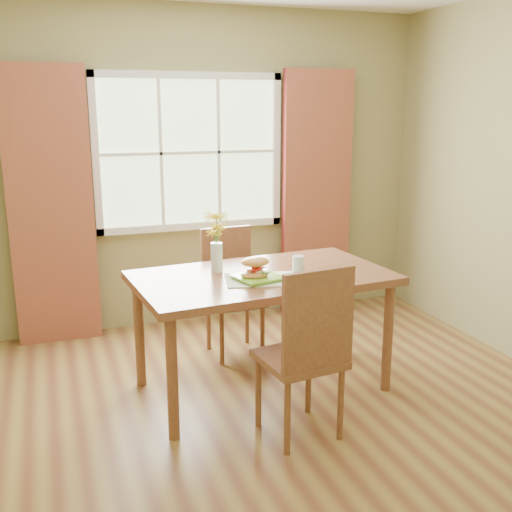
{
  "coord_description": "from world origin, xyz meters",
  "views": [
    {
      "loc": [
        -1.18,
        -3.15,
        1.89
      ],
      "look_at": [
        0.06,
        0.36,
        0.95
      ],
      "focal_mm": 42.0,
      "sensor_mm": 36.0,
      "label": 1
    }
  ],
  "objects_px": {
    "water_glass": "(298,265)",
    "flower_vase": "(216,236)",
    "dining_table": "(263,286)",
    "croissant_sandwich": "(255,268)",
    "chair_near": "(308,347)",
    "chair_far": "(231,285)"
  },
  "relations": [
    {
      "from": "chair_far",
      "to": "water_glass",
      "type": "xyz_separation_m",
      "value": [
        0.24,
        -0.75,
        0.33
      ]
    },
    {
      "from": "dining_table",
      "to": "chair_near",
      "type": "height_order",
      "value": "chair_near"
    },
    {
      "from": "chair_near",
      "to": "water_glass",
      "type": "distance_m",
      "value": 0.76
    },
    {
      "from": "water_glass",
      "to": "dining_table",
      "type": "bearing_deg",
      "value": 169.0
    },
    {
      "from": "water_glass",
      "to": "flower_vase",
      "type": "xyz_separation_m",
      "value": [
        -0.5,
        0.2,
        0.19
      ]
    },
    {
      "from": "chair_far",
      "to": "croissant_sandwich",
      "type": "bearing_deg",
      "value": -98.86
    },
    {
      "from": "chair_near",
      "to": "dining_table",
      "type": "bearing_deg",
      "value": 83.74
    },
    {
      "from": "dining_table",
      "to": "flower_vase",
      "type": "bearing_deg",
      "value": 145.23
    },
    {
      "from": "croissant_sandwich",
      "to": "water_glass",
      "type": "distance_m",
      "value": 0.35
    },
    {
      "from": "dining_table",
      "to": "croissant_sandwich",
      "type": "relative_size",
      "value": 8.81
    },
    {
      "from": "flower_vase",
      "to": "dining_table",
      "type": "bearing_deg",
      "value": -29.66
    },
    {
      "from": "croissant_sandwich",
      "to": "flower_vase",
      "type": "distance_m",
      "value": 0.37
    },
    {
      "from": "dining_table",
      "to": "croissant_sandwich",
      "type": "height_order",
      "value": "croissant_sandwich"
    },
    {
      "from": "chair_near",
      "to": "flower_vase",
      "type": "relative_size",
      "value": 2.57
    },
    {
      "from": "dining_table",
      "to": "water_glass",
      "type": "distance_m",
      "value": 0.28
    },
    {
      "from": "chair_far",
      "to": "dining_table",
      "type": "bearing_deg",
      "value": -92.05
    },
    {
      "from": "dining_table",
      "to": "chair_far",
      "type": "relative_size",
      "value": 1.79
    },
    {
      "from": "dining_table",
      "to": "chair_near",
      "type": "relative_size",
      "value": 1.66
    },
    {
      "from": "chair_far",
      "to": "croissant_sandwich",
      "type": "relative_size",
      "value": 4.93
    },
    {
      "from": "chair_near",
      "to": "flower_vase",
      "type": "distance_m",
      "value": 1.03
    },
    {
      "from": "dining_table",
      "to": "flower_vase",
      "type": "distance_m",
      "value": 0.45
    },
    {
      "from": "dining_table",
      "to": "water_glass",
      "type": "bearing_deg",
      "value": -16.11
    }
  ]
}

